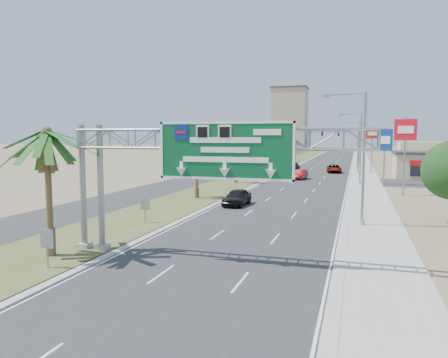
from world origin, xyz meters
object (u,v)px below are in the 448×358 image
car_right_lane (334,169)px  pole_sign_red_near (405,134)px  pole_sign_red_far (372,137)px  sign_gantry (199,149)px  car_far (293,167)px  signal_mast (347,147)px  pole_sign_blue (385,142)px  car_left_lane (237,197)px  car_mid_lane (300,175)px  palm_near (46,133)px

car_right_lane → pole_sign_red_near: bearing=-78.8°
pole_sign_red_near → pole_sign_red_far: pole_sign_red_near is taller
sign_gantry → car_far: sign_gantry is taller
sign_gantry → signal_mast: signal_mast is taller
signal_mast → car_far: (-10.23, 2.81, -4.08)m
pole_sign_red_far → pole_sign_blue: bearing=-86.3°
car_left_lane → car_mid_lane: 28.15m
car_far → pole_sign_red_far: size_ratio=0.63×
signal_mast → pole_sign_red_far: bearing=-30.4°
palm_near → signal_mast: 65.60m
palm_near → car_far: 67.19m
car_right_lane → pole_sign_red_far: 8.93m
pole_sign_blue → pole_sign_red_far: pole_sign_red_far is taller
car_left_lane → car_far: size_ratio=0.90×
signal_mast → car_left_lane: bearing=-102.1°
car_far → car_mid_lane: bearing=-78.0°
car_far → pole_sign_blue: 27.97m
pole_sign_red_near → car_mid_lane: bearing=131.7°
palm_near → pole_sign_red_far: bearing=73.0°
pole_sign_red_far → sign_gantry: bearing=-100.1°
palm_near → car_left_lane: size_ratio=1.75×
car_mid_lane → pole_sign_red_far: size_ratio=0.55×
car_mid_lane → car_left_lane: bearing=-87.7°
car_mid_lane → car_right_lane: bearing=80.2°
car_far → sign_gantry: bearing=-85.7°
car_right_lane → pole_sign_red_far: bearing=-22.1°
sign_gantry → pole_sign_blue: bearing=74.5°
signal_mast → pole_sign_blue: size_ratio=1.29×
car_mid_lane → pole_sign_red_far: pole_sign_red_far is taller
car_far → pole_sign_red_far: 16.60m
signal_mast → pole_sign_blue: signal_mast is taller
car_mid_lane → car_right_lane: (4.54, 14.51, 0.00)m
signal_mast → car_mid_lane: size_ratio=2.25×
palm_near → car_mid_lane: bearing=81.0°
car_far → pole_sign_blue: bearing=-54.4°
car_far → car_right_lane: bearing=-22.5°
car_mid_lane → car_far: 18.33m
car_right_lane → car_far: 8.81m
palm_near → car_right_lane: 64.77m
car_right_lane → pole_sign_blue: (7.62, -19.09, 5.16)m
car_left_lane → pole_sign_red_far: pole_sign_red_far is taller
pole_sign_blue → sign_gantry: bearing=-105.5°
sign_gantry → palm_near: (-8.14, -1.93, 0.87)m
car_right_lane → pole_sign_red_far: size_ratio=0.65×
car_left_lane → pole_sign_red_far: 43.25m
car_far → pole_sign_red_far: (14.58, -5.37, 5.82)m
car_far → pole_sign_red_near: bearing=-61.9°
car_far → pole_sign_red_near: (17.26, -33.38, 6.22)m
car_mid_lane → pole_sign_red_far: bearing=56.4°
sign_gantry → car_left_lane: (-3.03, 18.84, -5.25)m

